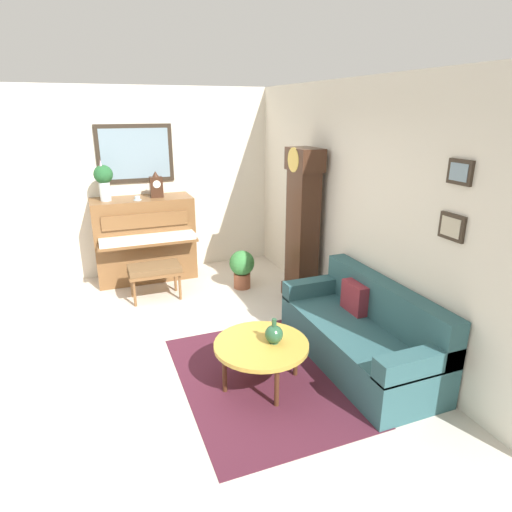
% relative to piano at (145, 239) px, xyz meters
% --- Properties ---
extents(ground_plane, '(6.40, 6.00, 0.10)m').
position_rel_piano_xyz_m(ground_plane, '(2.23, -0.28, -0.68)').
color(ground_plane, beige).
extents(wall_left, '(0.13, 4.90, 2.80)m').
position_rel_piano_xyz_m(wall_left, '(-0.37, -0.27, 0.78)').
color(wall_left, silver).
rests_on(wall_left, ground_plane).
extents(wall_back, '(5.30, 0.13, 2.80)m').
position_rel_piano_xyz_m(wall_back, '(2.24, 2.12, 0.77)').
color(wall_back, silver).
rests_on(wall_back, ground_plane).
extents(area_rug, '(2.10, 1.50, 0.01)m').
position_rel_piano_xyz_m(area_rug, '(3.09, 0.65, -0.62)').
color(area_rug, '#4C1E2D').
rests_on(area_rug, ground_plane).
extents(piano, '(0.87, 1.44, 1.24)m').
position_rel_piano_xyz_m(piano, '(0.00, 0.00, 0.00)').
color(piano, brown).
rests_on(piano, ground_plane).
extents(piano_bench, '(0.42, 0.70, 0.48)m').
position_rel_piano_xyz_m(piano_bench, '(0.82, -0.00, -0.22)').
color(piano_bench, brown).
rests_on(piano_bench, ground_plane).
extents(grandfather_clock, '(0.52, 0.34, 2.03)m').
position_rel_piano_xyz_m(grandfather_clock, '(1.54, 1.84, 0.34)').
color(grandfather_clock, '#3D2316').
rests_on(grandfather_clock, ground_plane).
extents(couch, '(1.90, 0.80, 0.84)m').
position_rel_piano_xyz_m(couch, '(3.18, 1.70, -0.31)').
color(couch, '#2D565B').
rests_on(couch, ground_plane).
extents(coffee_table, '(0.88, 0.88, 0.43)m').
position_rel_piano_xyz_m(coffee_table, '(3.16, 0.61, -0.23)').
color(coffee_table, gold).
rests_on(coffee_table, ground_plane).
extents(mantel_clock, '(0.13, 0.18, 0.38)m').
position_rel_piano_xyz_m(mantel_clock, '(0.00, 0.23, 0.79)').
color(mantel_clock, '#3D2316').
rests_on(mantel_clock, piano).
extents(flower_vase, '(0.26, 0.26, 0.58)m').
position_rel_piano_xyz_m(flower_vase, '(0.00, -0.49, 0.93)').
color(flower_vase, silver).
rests_on(flower_vase, piano).
extents(teacup, '(0.12, 0.12, 0.06)m').
position_rel_piano_xyz_m(teacup, '(0.13, -0.07, 0.64)').
color(teacup, '#ADC6D6').
rests_on(teacup, piano).
extents(green_jug, '(0.17, 0.17, 0.24)m').
position_rel_piano_xyz_m(green_jug, '(3.19, 0.72, -0.11)').
color(green_jug, '#234C33').
rests_on(green_jug, coffee_table).
extents(potted_plant, '(0.36, 0.36, 0.56)m').
position_rel_piano_xyz_m(potted_plant, '(0.90, 1.22, -0.30)').
color(potted_plant, '#935138').
rests_on(potted_plant, ground_plane).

